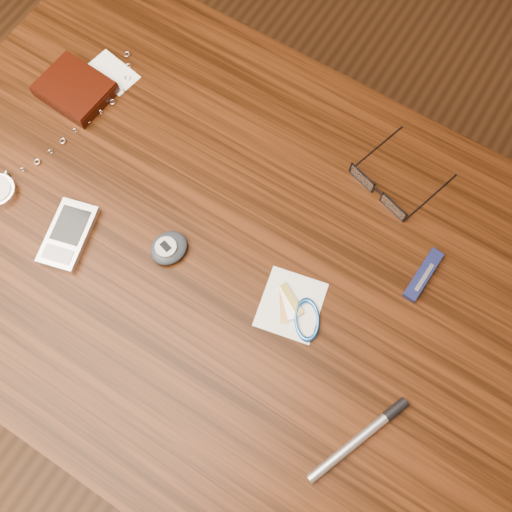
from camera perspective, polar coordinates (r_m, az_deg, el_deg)
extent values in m
plane|color=#472814|center=(1.53, -1.85, -9.04)|extent=(3.80, 3.80, 0.00)
cube|color=#321608|center=(0.82, -3.40, 0.35)|extent=(1.00, 0.70, 0.03)
cylinder|color=#4C2814|center=(1.41, -11.38, 14.11)|extent=(0.05, 0.05, 0.71)
cylinder|color=#4C2814|center=(1.28, 22.61, -4.80)|extent=(0.05, 0.05, 0.71)
cube|color=black|center=(0.96, -17.61, 15.56)|extent=(0.11, 0.09, 0.02)
cube|color=black|center=(0.95, -17.81, 15.95)|extent=(0.11, 0.09, 0.00)
cube|color=white|center=(0.98, -14.17, 17.38)|extent=(0.09, 0.06, 0.00)
cube|color=black|center=(0.85, 10.55, 7.69)|extent=(0.05, 0.02, 0.02)
cube|color=white|center=(0.85, 10.55, 7.69)|extent=(0.04, 0.01, 0.02)
cylinder|color=black|center=(0.89, 11.92, 10.49)|extent=(0.03, 0.11, 0.00)
cube|color=black|center=(0.84, 13.55, 4.77)|extent=(0.05, 0.02, 0.02)
cube|color=white|center=(0.84, 13.55, 4.77)|extent=(0.04, 0.01, 0.02)
cylinder|color=black|center=(0.87, 17.02, 5.59)|extent=(0.03, 0.11, 0.00)
cube|color=black|center=(0.84, 12.09, 6.35)|extent=(0.02, 0.01, 0.00)
cylinder|color=silver|center=(0.92, -23.73, 7.54)|extent=(0.01, 0.01, 0.01)
torus|color=silver|center=(0.92, -22.31, 8.00)|extent=(0.01, 0.01, 0.01)
torus|color=silver|center=(0.92, -21.04, 8.79)|extent=(0.01, 0.01, 0.00)
torus|color=silver|center=(0.92, -19.87, 9.78)|extent=(0.01, 0.01, 0.01)
torus|color=silver|center=(0.93, -18.77, 10.84)|extent=(0.01, 0.01, 0.00)
torus|color=silver|center=(0.93, -17.65, 11.87)|extent=(0.01, 0.01, 0.01)
torus|color=silver|center=(0.93, -16.48, 12.82)|extent=(0.01, 0.01, 0.00)
torus|color=silver|center=(0.94, -15.28, 13.74)|extent=(0.01, 0.00, 0.01)
torus|color=silver|center=(0.94, -14.16, 14.71)|extent=(0.01, 0.01, 0.00)
torus|color=silver|center=(0.95, -13.26, 15.81)|extent=(0.01, 0.01, 0.01)
torus|color=silver|center=(0.96, -12.74, 16.98)|extent=(0.01, 0.01, 0.00)
torus|color=silver|center=(0.98, -12.63, 18.08)|extent=(0.01, 0.01, 0.01)
torus|color=silver|center=(0.99, -12.79, 19.07)|extent=(0.01, 0.01, 0.00)
cube|color=#B6B6BA|center=(0.85, -18.24, 1.99)|extent=(0.08, 0.11, 0.01)
cube|color=black|center=(0.85, -18.08, 2.95)|extent=(0.05, 0.06, 0.00)
cube|color=#9EA0A6|center=(0.83, -19.23, 0.18)|extent=(0.05, 0.03, 0.00)
ellipsoid|color=#20252C|center=(0.81, -8.71, 0.80)|extent=(0.06, 0.07, 0.02)
cylinder|color=#95979C|center=(0.80, -9.01, 0.91)|extent=(0.03, 0.03, 0.00)
cube|color=black|center=(0.79, -9.03, 0.97)|extent=(0.02, 0.01, 0.00)
cube|color=silver|center=(0.78, 3.51, -4.88)|extent=(0.10, 0.11, 0.00)
torus|color=#2363B1|center=(0.77, 5.11, -6.35)|extent=(0.07, 0.07, 0.01)
cube|color=olive|center=(0.78, 2.78, -4.94)|extent=(0.04, 0.05, 0.00)
cube|color=silver|center=(0.78, 3.16, -4.63)|extent=(0.04, 0.04, 0.00)
cube|color=olive|center=(0.78, 3.55, -4.32)|extent=(0.05, 0.03, 0.00)
cube|color=#13183E|center=(0.82, 16.37, -1.83)|extent=(0.02, 0.08, 0.01)
cube|color=silver|center=(0.81, 16.48, -2.06)|extent=(0.01, 0.05, 0.00)
cylinder|color=#B0B0B5|center=(0.76, 10.19, -17.63)|extent=(0.07, 0.15, 0.01)
cylinder|color=black|center=(0.77, 13.77, -14.68)|extent=(0.02, 0.04, 0.01)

